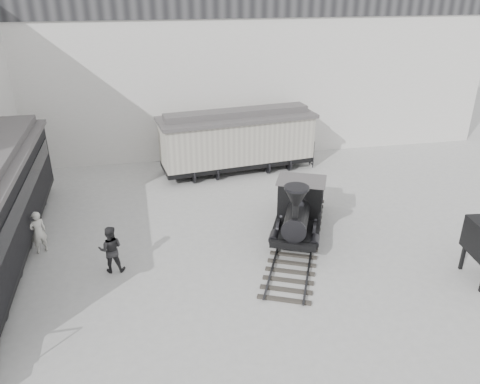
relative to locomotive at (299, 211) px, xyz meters
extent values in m
plane|color=#9E9E9B|center=(-1.92, -3.82, -1.11)|extent=(90.00, 90.00, 0.00)
cube|color=silver|center=(-1.92, 11.18, 4.39)|extent=(34.00, 2.40, 11.00)
cube|color=#292523|center=(-0.27, -0.62, -1.04)|extent=(5.09, 8.58, 0.15)
cube|color=#2D2D30|center=(-0.88, -0.36, -0.99)|extent=(3.46, 7.87, 0.06)
cube|color=#2D2D30|center=(0.35, -0.89, -0.99)|extent=(3.46, 7.87, 0.06)
cylinder|color=black|center=(-1.12, -0.76, -0.45)|extent=(0.51, 0.98, 1.02)
cylinder|color=black|center=(0.21, -1.33, -0.45)|extent=(0.51, 0.98, 1.02)
cylinder|color=black|center=(-0.64, 0.35, -0.45)|extent=(0.51, 0.98, 1.02)
cylinder|color=black|center=(0.69, -0.23, -0.45)|extent=(0.51, 0.98, 1.02)
cube|color=black|center=(-0.21, -0.49, -0.34)|extent=(3.03, 3.81, 0.26)
cylinder|color=black|center=(-0.47, -1.09, 0.25)|extent=(1.70, 2.33, 0.93)
cylinder|color=black|center=(-0.80, -1.86, 0.98)|extent=(0.32, 0.32, 0.56)
cone|color=black|center=(-0.80, -1.86, 1.58)|extent=(1.17, 1.17, 0.65)
sphere|color=black|center=(-0.32, -0.75, 0.70)|extent=(0.48, 0.48, 0.48)
cube|color=black|center=(0.12, 0.27, 0.51)|extent=(2.16, 1.87, 1.44)
cube|color=#534F50|center=(0.12, 0.27, 1.26)|extent=(2.40, 2.11, 0.07)
cube|color=black|center=(0.78, 1.81, -0.01)|extent=(2.27, 2.37, 0.84)
cylinder|color=black|center=(-3.32, 7.36, -0.74)|extent=(1.94, 0.99, 0.74)
cylinder|color=black|center=(0.90, 7.94, -0.74)|extent=(1.94, 0.99, 0.74)
cube|color=black|center=(-1.21, 7.65, -0.56)|extent=(8.59, 3.44, 0.28)
cube|color=#9F988C|center=(-1.21, 7.65, 0.74)|extent=(8.60, 3.53, 2.32)
cube|color=#534F50|center=(-1.21, 7.65, 1.99)|extent=(8.92, 3.85, 0.19)
cube|color=#534F50|center=(-1.21, 7.65, 2.25)|extent=(8.06, 2.20, 0.33)
cylinder|color=black|center=(-12.30, 4.20, -0.69)|extent=(2.26, 0.92, 0.85)
cube|color=black|center=(-10.74, 0.58, 1.47)|extent=(0.39, 11.38, 0.76)
imported|color=silver|center=(-10.55, 0.58, -0.21)|extent=(0.79, 0.72, 1.80)
imported|color=#242426|center=(-7.67, -1.31, -0.19)|extent=(0.93, 0.75, 1.85)
cube|color=black|center=(5.22, -3.73, -0.60)|extent=(0.12, 0.12, 1.04)
camera|label=1|loc=(-5.83, -16.72, 8.93)|focal=35.00mm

